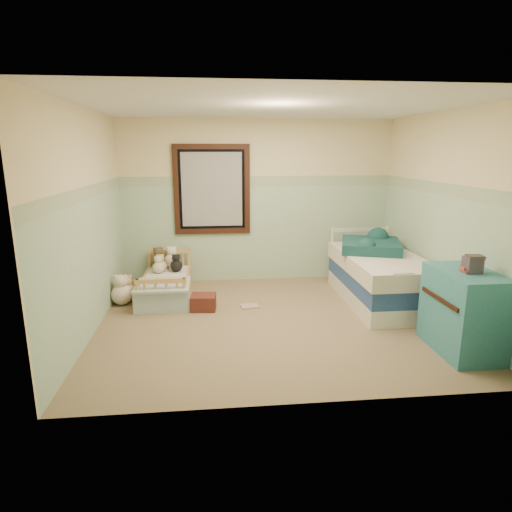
{
  "coord_description": "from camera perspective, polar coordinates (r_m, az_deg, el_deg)",
  "views": [
    {
      "loc": [
        -0.72,
        -4.91,
        2.02
      ],
      "look_at": [
        -0.17,
        0.35,
        0.74
      ],
      "focal_mm": 30.32,
      "sensor_mm": 36.0,
      "label": 1
    }
  ],
  "objects": [
    {
      "name": "plush_bed_dark",
      "position": [
        6.48,
        -10.47,
        -1.28
      ],
      "size": [
        0.18,
        0.18,
        0.18
      ],
      "primitive_type": "sphere",
      "color": "black",
      "rests_on": "toddler_mattress"
    },
    {
      "name": "plush_bed_white",
      "position": [
        6.69,
        -11.02,
        -0.6
      ],
      "size": [
        0.23,
        0.23,
        0.23
      ],
      "primitive_type": "sphere",
      "color": "white",
      "rests_on": "toddler_mattress"
    },
    {
      "name": "toddler_mattress",
      "position": [
        6.26,
        -11.78,
        -3.29
      ],
      "size": [
        0.59,
        1.24,
        0.12
      ],
      "primitive_type": "cube",
      "color": "white",
      "rests_on": "toddler_bed_frame"
    },
    {
      "name": "plush_bed_brown",
      "position": [
        6.71,
        -12.72,
        -0.67
      ],
      "size": [
        0.22,
        0.22,
        0.22
      ],
      "primitive_type": "sphere",
      "color": "brown",
      "rests_on": "toddler_mattress"
    },
    {
      "name": "plush_floor_tan",
      "position": [
        6.22,
        -16.72,
        -4.66
      ],
      "size": [
        0.26,
        0.26,
        0.26
      ],
      "primitive_type": "sphere",
      "color": "tan",
      "rests_on": "floor"
    },
    {
      "name": "wall_back",
      "position": [
        6.8,
        0.16,
        7.14
      ],
      "size": [
        4.2,
        0.04,
        2.5
      ],
      "primitive_type": "cube",
      "color": "beige",
      "rests_on": "floor"
    },
    {
      "name": "border_strip",
      "position": [
        6.75,
        0.18,
        9.87
      ],
      "size": [
        4.2,
        0.01,
        0.15
      ],
      "primitive_type": "cube",
      "color": "#527455",
      "rests_on": "wall_back"
    },
    {
      "name": "wall_left",
      "position": [
        5.16,
        -21.45,
        4.11
      ],
      "size": [
        0.04,
        3.6,
        2.5
      ],
      "primitive_type": "cube",
      "color": "beige",
      "rests_on": "floor"
    },
    {
      "name": "red_pillow",
      "position": [
        5.72,
        -6.94,
        -6.07
      ],
      "size": [
        0.34,
        0.3,
        0.2
      ],
      "primitive_type": "cube",
      "rotation": [
        0.0,
        0.0,
        -0.08
      ],
      "color": "maroon",
      "rests_on": "floor"
    },
    {
      "name": "dresser",
      "position": [
        4.93,
        25.71,
        -6.63
      ],
      "size": [
        0.54,
        0.86,
        0.86
      ],
      "primitive_type": "cube",
      "color": "teal",
      "rests_on": "floor"
    },
    {
      "name": "window_blinds",
      "position": [
        6.71,
        -5.83,
        8.71
      ],
      "size": [
        0.92,
        0.01,
        1.12
      ],
      "primitive_type": "cube",
      "color": "#B6B6B4",
      "rests_on": "window_frame"
    },
    {
      "name": "plush_floor_cream",
      "position": [
        6.13,
        -17.3,
        -4.86
      ],
      "size": [
        0.28,
        0.28,
        0.28
      ],
      "primitive_type": "sphere",
      "color": "beige",
      "rests_on": "floor"
    },
    {
      "name": "toddler_bed_frame",
      "position": [
        6.3,
        -11.72,
        -4.54
      ],
      "size": [
        0.65,
        1.3,
        0.17
      ],
      "primitive_type": "cube",
      "color": "#C18448",
      "rests_on": "floor"
    },
    {
      "name": "plush_bed_tan",
      "position": [
        6.5,
        -12.49,
        -1.31
      ],
      "size": [
        0.18,
        0.18,
        0.18
      ],
      "primitive_type": "sphere",
      "color": "tan",
      "rests_on": "toddler_mattress"
    },
    {
      "name": "wainscot_mint",
      "position": [
        6.86,
        0.17,
        2.97
      ],
      "size": [
        4.2,
        0.01,
        1.5
      ],
      "primitive_type": "cube",
      "color": "#91B895",
      "rests_on": "floor"
    },
    {
      "name": "floor",
      "position": [
        5.37,
        2.23,
        -8.6
      ],
      "size": [
        4.2,
        3.6,
        0.02
      ],
      "primitive_type": "cube",
      "color": "#7A694D",
      "rests_on": "ground"
    },
    {
      "name": "window_frame",
      "position": [
        6.7,
        -5.83,
        8.7
      ],
      "size": [
        1.16,
        0.06,
        1.36
      ],
      "primitive_type": "cube",
      "color": "black",
      "rests_on": "wall_back"
    },
    {
      "name": "twin_mattress",
      "position": [
        6.07,
        16.2,
        -0.92
      ],
      "size": [
        0.96,
        1.88,
        0.22
      ],
      "primitive_type": "cube",
      "color": "silver",
      "rests_on": "twin_boxspring"
    },
    {
      "name": "ceiling",
      "position": [
        4.99,
        2.51,
        19.26
      ],
      "size": [
        4.2,
        3.6,
        0.02
      ],
      "primitive_type": "cube",
      "color": "silver",
      "rests_on": "wall_back"
    },
    {
      "name": "extra_plush_0",
      "position": [
        6.45,
        -12.73,
        -1.48
      ],
      "size": [
        0.17,
        0.17,
        0.17
      ],
      "primitive_type": "sphere",
      "color": "beige",
      "rests_on": "toddler_mattress"
    },
    {
      "name": "patchwork_quilt",
      "position": [
        5.86,
        -12.2,
        -3.73
      ],
      "size": [
        0.7,
        0.65,
        0.03
      ],
      "primitive_type": "cube",
      "color": "#76A4DB",
      "rests_on": "toddler_mattress"
    },
    {
      "name": "wall_front",
      "position": [
        3.29,
        6.87,
        -0.03
      ],
      "size": [
        4.2,
        0.04,
        2.5
      ],
      "primitive_type": "cube",
      "color": "beige",
      "rests_on": "floor"
    },
    {
      "name": "floor_book",
      "position": [
        5.8,
        -0.85,
        -6.63
      ],
      "size": [
        0.26,
        0.21,
        0.02
      ],
      "primitive_type": "cube",
      "rotation": [
        0.0,
        0.0,
        0.14
      ],
      "color": "#FBA63A",
      "rests_on": "floor"
    },
    {
      "name": "book_stack",
      "position": [
        4.74,
        26.66,
        -1.03
      ],
      "size": [
        0.17,
        0.14,
        0.16
      ],
      "primitive_type": "cube",
      "rotation": [
        0.0,
        0.0,
        0.07
      ],
      "color": "#4B2426",
      "rests_on": "dresser"
    },
    {
      "name": "twin_bed_frame",
      "position": [
        6.19,
        15.93,
        -4.86
      ],
      "size": [
        0.92,
        1.85,
        0.22
      ],
      "primitive_type": "cube",
      "color": "white",
      "rests_on": "floor"
    },
    {
      "name": "extra_plush_1",
      "position": [
        6.51,
        -10.7,
        -1.35
      ],
      "size": [
        0.15,
        0.15,
        0.15
      ],
      "primitive_type": "sphere",
      "color": "beige",
      "rests_on": "toddler_mattress"
    },
    {
      "name": "wall_right",
      "position": [
        5.72,
        23.75,
        4.75
      ],
      "size": [
        0.04,
        3.6,
        2.5
      ],
      "primitive_type": "cube",
      "color": "beige",
      "rests_on": "floor"
    },
    {
      "name": "twin_boxspring",
      "position": [
        6.13,
        16.06,
        -2.91
      ],
      "size": [
        0.92,
        1.85,
        0.22
      ],
      "primitive_type": "cube",
      "color": "navy",
      "rests_on": "twin_bed_frame"
    },
    {
      "name": "teal_blanket",
      "position": [
        6.28,
        14.87,
        1.34
      ],
      "size": [
        1.0,
        1.03,
        0.14
      ],
      "primitive_type": "cube",
      "rotation": [
        0.0,
        0.0,
        -0.31
      ],
      "color": "#113434",
      "rests_on": "twin_mattress"
    }
  ]
}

